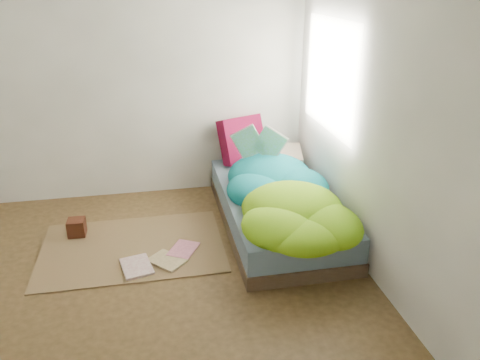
% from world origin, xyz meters
% --- Properties ---
extents(ground, '(3.50, 3.50, 0.00)m').
position_xyz_m(ground, '(0.00, 0.00, 0.00)').
color(ground, '#3D2E17').
rests_on(ground, ground).
extents(room_walls, '(3.54, 3.54, 2.62)m').
position_xyz_m(room_walls, '(0.01, 0.01, 1.63)').
color(room_walls, '#B4B4AB').
rests_on(room_walls, ground).
extents(bed, '(1.00, 2.00, 0.34)m').
position_xyz_m(bed, '(1.22, 0.72, 0.17)').
color(bed, '#3C2D20').
rests_on(bed, ground).
extents(duvet, '(0.96, 1.84, 0.34)m').
position_xyz_m(duvet, '(1.22, 0.50, 0.51)').
color(duvet, navy).
rests_on(duvet, bed).
extents(rug, '(1.60, 1.10, 0.01)m').
position_xyz_m(rug, '(-0.15, 0.55, 0.01)').
color(rug, brown).
rests_on(rug, ground).
extents(pillow_floral, '(0.68, 0.50, 0.14)m').
position_xyz_m(pillow_floral, '(1.39, 1.51, 0.41)').
color(pillow_floral, white).
rests_on(pillow_floral, bed).
extents(pillow_magenta, '(0.52, 0.34, 0.50)m').
position_xyz_m(pillow_magenta, '(1.06, 1.62, 0.59)').
color(pillow_magenta, '#550528').
rests_on(pillow_magenta, bed).
extents(open_book, '(0.45, 0.26, 0.27)m').
position_xyz_m(open_book, '(1.13, 1.11, 0.82)').
color(open_book, green).
rests_on(open_book, duvet).
extents(wooden_box, '(0.16, 0.16, 0.16)m').
position_xyz_m(wooden_box, '(-0.66, 0.87, 0.09)').
color(wooden_box, '#39190D').
rests_on(wooden_box, rug).
extents(floor_book_a, '(0.30, 0.36, 0.02)m').
position_xyz_m(floor_book_a, '(-0.23, 0.18, 0.02)').
color(floor_book_a, silver).
rests_on(floor_book_a, rug).
extents(floor_book_b, '(0.32, 0.35, 0.03)m').
position_xyz_m(floor_book_b, '(0.19, 0.44, 0.03)').
color(floor_book_b, '#D37991').
rests_on(floor_book_b, rug).
extents(floor_book_c, '(0.36, 0.37, 0.02)m').
position_xyz_m(floor_book_c, '(0.06, 0.17, 0.02)').
color(floor_book_c, tan).
rests_on(floor_book_c, rug).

